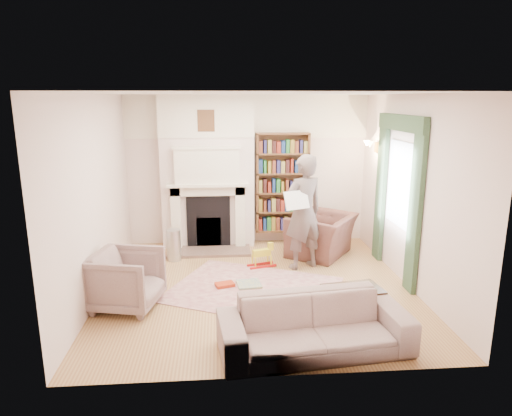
{
  "coord_description": "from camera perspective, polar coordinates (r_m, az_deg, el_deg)",
  "views": [
    {
      "loc": [
        -0.53,
        -6.3,
        2.74
      ],
      "look_at": [
        0.0,
        0.25,
        1.15
      ],
      "focal_mm": 32.0,
      "sensor_mm": 36.0,
      "label": 1
    }
  ],
  "objects": [
    {
      "name": "armchair_reading",
      "position": [
        8.2,
        8.19,
        -3.37
      ],
      "size": [
        1.46,
        1.49,
        0.73
      ],
      "primitive_type": "imported",
      "rotation": [
        0.0,
        0.0,
        4.08
      ],
      "color": "#472E26",
      "rests_on": "floor"
    },
    {
      "name": "ceiling",
      "position": [
        6.32,
        0.19,
        14.14
      ],
      "size": [
        4.5,
        4.5,
        0.0
      ],
      "primitive_type": "plane",
      "rotation": [
        3.14,
        0.0,
        0.0
      ],
      "color": "white",
      "rests_on": "wall_back"
    },
    {
      "name": "rug",
      "position": [
        6.79,
        -0.27,
        -10.15
      ],
      "size": [
        2.86,
        2.6,
        0.01
      ],
      "primitive_type": "cube",
      "rotation": [
        0.0,
        0.0,
        -0.44
      ],
      "color": "beige",
      "rests_on": "floor"
    },
    {
      "name": "bookcase",
      "position": [
        8.65,
        3.3,
        3.15
      ],
      "size": [
        1.0,
        0.24,
        1.85
      ],
      "primitive_type": "cube",
      "color": "brown",
      "rests_on": "floor"
    },
    {
      "name": "curtain_left",
      "position": [
        6.77,
        19.29,
        -0.33
      ],
      "size": [
        0.07,
        0.32,
        2.4
      ],
      "primitive_type": "cube",
      "color": "#2E462D",
      "rests_on": "floor"
    },
    {
      "name": "board_game",
      "position": [
        6.92,
        -0.91,
        -9.48
      ],
      "size": [
        0.38,
        0.38,
        0.03
      ],
      "primitive_type": "cube",
      "rotation": [
        0.0,
        0.0,
        0.11
      ],
      "color": "#DBC44D",
      "rests_on": "rug"
    },
    {
      "name": "game_box_lid",
      "position": [
        6.89,
        -3.92,
        -9.52
      ],
      "size": [
        0.31,
        0.25,
        0.05
      ],
      "primitive_type": "cube",
      "rotation": [
        0.0,
        0.0,
        0.29
      ],
      "color": "#AB2F13",
      "rests_on": "rug"
    },
    {
      "name": "floor",
      "position": [
        6.89,
        0.17,
        -9.83
      ],
      "size": [
        4.5,
        4.5,
        0.0
      ],
      "primitive_type": "plane",
      "color": "#94603B",
      "rests_on": "ground"
    },
    {
      "name": "rocking_horse",
      "position": [
        7.59,
        0.72,
        -5.93
      ],
      "size": [
        0.5,
        0.31,
        0.41
      ],
      "primitive_type": null,
      "rotation": [
        0.0,
        0.0,
        0.28
      ],
      "color": "yellow",
      "rests_on": "rug"
    },
    {
      "name": "curtain_right",
      "position": [
        8.04,
        15.33,
        2.07
      ],
      "size": [
        0.07,
        0.32,
        2.4
      ],
      "primitive_type": "cube",
      "color": "#2E462D",
      "rests_on": "floor"
    },
    {
      "name": "window",
      "position": [
        7.36,
        17.53,
        2.87
      ],
      "size": [
        0.02,
        0.9,
        1.3
      ],
      "primitive_type": "cube",
      "color": "silver",
      "rests_on": "wall_right"
    },
    {
      "name": "wall_back",
      "position": [
        8.67,
        -1.07,
        4.71
      ],
      "size": [
        4.5,
        0.0,
        4.5
      ],
      "primitive_type": "plane",
      "rotation": [
        1.57,
        0.0,
        0.0
      ],
      "color": "beige",
      "rests_on": "floor"
    },
    {
      "name": "comic_annuals",
      "position": [
        6.61,
        2.74,
        -10.74
      ],
      "size": [
        0.45,
        0.42,
        0.02
      ],
      "color": "red",
      "rests_on": "rug"
    },
    {
      "name": "armchair_left",
      "position": [
        6.36,
        -15.89,
        -8.64
      ],
      "size": [
        1.02,
        1.0,
        0.78
      ],
      "primitive_type": "imported",
      "rotation": [
        0.0,
        0.0,
        1.35
      ],
      "color": "gray",
      "rests_on": "floor"
    },
    {
      "name": "wall_front",
      "position": [
        4.3,
        2.69,
        -4.58
      ],
      "size": [
        4.5,
        0.0,
        4.5
      ],
      "primitive_type": "plane",
      "rotation": [
        -1.57,
        0.0,
        0.0
      ],
      "color": "beige",
      "rests_on": "floor"
    },
    {
      "name": "paraffin_heater",
      "position": [
        8.0,
        -10.24,
        -4.57
      ],
      "size": [
        0.26,
        0.26,
        0.55
      ],
      "primitive_type": "cylinder",
      "rotation": [
        0.0,
        0.0,
        0.1
      ],
      "color": "#AFB1B7",
      "rests_on": "floor"
    },
    {
      "name": "man_reading",
      "position": [
        7.39,
        5.95,
        -0.54
      ],
      "size": [
        0.81,
        0.69,
        1.89
      ],
      "primitive_type": "imported",
      "rotation": [
        0.0,
        0.0,
        3.55
      ],
      "color": "#5D4E4A",
      "rests_on": "floor"
    },
    {
      "name": "sofa",
      "position": [
        5.22,
        7.33,
        -14.33
      ],
      "size": [
        2.18,
        1.04,
        0.61
      ],
      "primitive_type": "imported",
      "rotation": [
        0.0,
        0.0,
        0.11
      ],
      "color": "#A89A8A",
      "rests_on": "floor"
    },
    {
      "name": "newspaper",
      "position": [
        7.12,
        5.11,
        1.0
      ],
      "size": [
        0.43,
        0.28,
        0.28
      ],
      "primitive_type": "cube",
      "rotation": [
        -0.35,
        0.0,
        0.41
      ],
      "color": "white",
      "rests_on": "man_reading"
    },
    {
      "name": "wall_right",
      "position": [
        7.02,
        18.82,
        1.85
      ],
      "size": [
        0.0,
        4.5,
        4.5
      ],
      "primitive_type": "plane",
      "rotation": [
        1.57,
        0.0,
        -1.57
      ],
      "color": "beige",
      "rests_on": "floor"
    },
    {
      "name": "pelmet",
      "position": [
        7.24,
        17.73,
        10.12
      ],
      "size": [
        0.09,
        1.7,
        0.24
      ],
      "primitive_type": "cube",
      "color": "#2E462D",
      "rests_on": "wall_right"
    },
    {
      "name": "coffee_table",
      "position": [
        5.94,
        11.93,
        -11.75
      ],
      "size": [
        0.76,
        0.56,
        0.45
      ],
      "primitive_type": null,
      "rotation": [
        0.0,
        0.0,
        0.16
      ],
      "color": "#372513",
      "rests_on": "floor"
    },
    {
      "name": "wall_sconce",
      "position": [
        8.25,
        13.58,
        7.38
      ],
      "size": [
        0.2,
        0.24,
        0.24
      ],
      "primitive_type": null,
      "color": "gold",
      "rests_on": "wall_right"
    },
    {
      "name": "wall_left",
      "position": [
        6.67,
        -19.47,
        1.22
      ],
      "size": [
        0.0,
        4.5,
        4.5
      ],
      "primitive_type": "plane",
      "rotation": [
        1.57,
        0.0,
        1.57
      ],
      "color": "beige",
      "rests_on": "floor"
    },
    {
      "name": "fireplace",
      "position": [
        8.46,
        -6.07,
        4.32
      ],
      "size": [
        1.7,
        0.58,
        2.8
      ],
      "color": "beige",
      "rests_on": "floor"
    }
  ]
}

